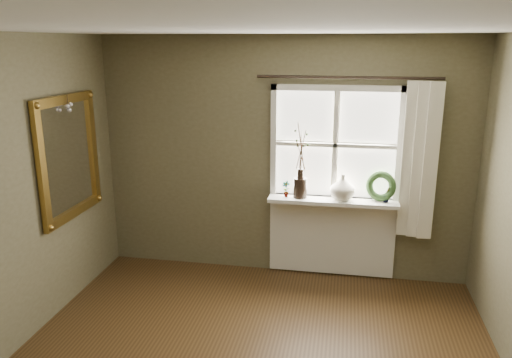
{
  "coord_description": "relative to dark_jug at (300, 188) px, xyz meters",
  "views": [
    {
      "loc": [
        0.66,
        -2.96,
        2.52
      ],
      "look_at": [
        -0.17,
        1.55,
        1.26
      ],
      "focal_mm": 35.0,
      "sensor_mm": 36.0,
      "label": 1
    }
  ],
  "objects": [
    {
      "name": "potted_plant_left",
      "position": [
        -0.15,
        0.0,
        -0.02
      ],
      "size": [
        0.11,
        0.09,
        0.17
      ],
      "primitive_type": "imported",
      "rotation": [
        0.0,
        0.0,
        -0.35
      ],
      "color": "#253F1C",
      "rests_on": "window_sill"
    },
    {
      "name": "window_sill",
      "position": [
        0.35,
        0.0,
        -0.13
      ],
      "size": [
        1.36,
        0.26,
        0.04
      ],
      "primitive_type": "cube",
      "color": "silver",
      "rests_on": "wall_back"
    },
    {
      "name": "curtain_rod",
      "position": [
        0.45,
        0.05,
        1.15
      ],
      "size": [
        1.84,
        0.03,
        0.03
      ],
      "primitive_type": "cylinder",
      "rotation": [
        0.0,
        1.57,
        0.0
      ],
      "color": "black",
      "rests_on": "wall_back"
    },
    {
      "name": "cream_vase",
      "position": [
        0.44,
        0.0,
        0.03
      ],
      "size": [
        0.33,
        0.33,
        0.27
      ],
      "primitive_type": "imported",
      "rotation": [
        0.0,
        0.0,
        0.34
      ],
      "color": "beige",
      "rests_on": "window_sill"
    },
    {
      "name": "dark_jug",
      "position": [
        0.0,
        0.0,
        0.0
      ],
      "size": [
        0.19,
        0.19,
        0.21
      ],
      "primitive_type": "cylinder",
      "rotation": [
        0.0,
        0.0,
        0.35
      ],
      "color": "black",
      "rests_on": "window_sill"
    },
    {
      "name": "gilt_mirror",
      "position": [
        -2.17,
        -0.79,
        0.42
      ],
      "size": [
        0.1,
        1.0,
        1.19
      ],
      "color": "white",
      "rests_on": "wall_left"
    },
    {
      "name": "wall_back",
      "position": [
        -0.2,
        0.18,
        0.27
      ],
      "size": [
        4.0,
        0.1,
        2.6
      ],
      "primitive_type": "cube",
      "color": "brown",
      "rests_on": "ground"
    },
    {
      "name": "window_frame",
      "position": [
        0.35,
        0.11,
        0.45
      ],
      "size": [
        1.36,
        0.06,
        1.24
      ],
      "color": "silver",
      "rests_on": "wall_back"
    },
    {
      "name": "wreath",
      "position": [
        0.83,
        0.04,
        0.01
      ],
      "size": [
        0.35,
        0.25,
        0.33
      ],
      "primitive_type": "torus",
      "rotation": [
        1.36,
        0.0,
        -0.37
      ],
      "color": "#253F1C",
      "rests_on": "window_sill"
    },
    {
      "name": "window_apron",
      "position": [
        0.35,
        0.11,
        -0.57
      ],
      "size": [
        1.36,
        0.04,
        0.88
      ],
      "primitive_type": "cube",
      "color": "silver",
      "rests_on": "ground"
    },
    {
      "name": "ceiling",
      "position": [
        -0.2,
        -2.12,
        1.57
      ],
      "size": [
        4.5,
        4.5,
        0.0
      ],
      "primitive_type": "plane",
      "color": "silver",
      "rests_on": "ground"
    },
    {
      "name": "curtain",
      "position": [
        1.19,
        0.01,
        0.34
      ],
      "size": [
        0.36,
        0.12,
        1.59
      ],
      "primitive_type": "cube",
      "color": "silver",
      "rests_on": "wall_back"
    },
    {
      "name": "potted_plant_right",
      "position": [
        0.9,
        0.0,
        -0.02
      ],
      "size": [
        0.11,
        0.1,
        0.17
      ],
      "primitive_type": "imported",
      "rotation": [
        0.0,
        0.0,
        0.31
      ],
      "color": "#253F1C",
      "rests_on": "window_sill"
    }
  ]
}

